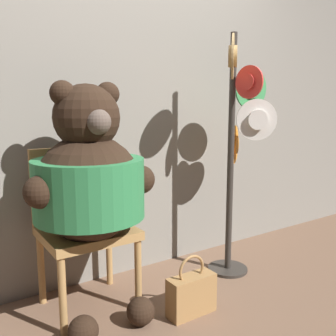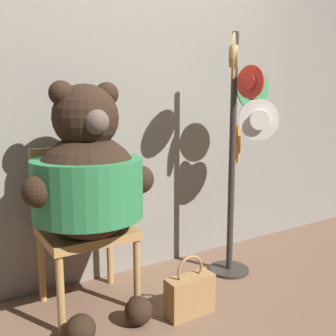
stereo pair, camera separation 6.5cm
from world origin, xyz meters
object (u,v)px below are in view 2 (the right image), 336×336
(hat_display_rack, at_px, (241,137))
(handbag_on_ground, at_px, (190,294))
(chair, at_px, (82,218))
(teddy_bear, at_px, (88,181))

(hat_display_rack, relative_size, handbag_on_ground, 4.67)
(hat_display_rack, xyz_separation_m, handbag_on_ground, (-0.61, -0.28, -0.84))
(chair, height_order, hat_display_rack, hat_display_rack)
(chair, distance_m, teddy_bear, 0.29)
(chair, xyz_separation_m, handbag_on_ground, (0.44, -0.47, -0.39))
(teddy_bear, relative_size, handbag_on_ground, 3.69)
(chair, bearing_deg, handbag_on_ground, -46.92)
(hat_display_rack, bearing_deg, handbag_on_ground, -155.45)
(teddy_bear, bearing_deg, handbag_on_ground, -35.77)
(teddy_bear, bearing_deg, hat_display_rack, -2.47)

